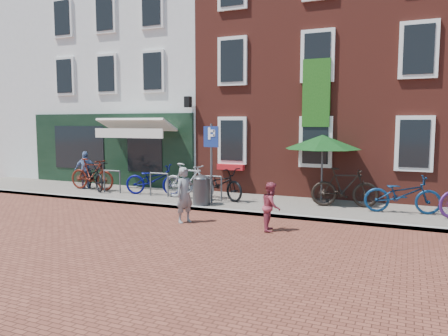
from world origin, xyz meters
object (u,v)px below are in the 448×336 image
at_px(bicycle_0, 94,176).
at_px(bicycle_4, 221,183).
at_px(cafe_person, 86,170).
at_px(bicycle_2, 154,180).
at_px(woman, 185,195).
at_px(bicycle_1, 92,174).
at_px(bicycle_3, 189,181).
at_px(boy, 271,206).
at_px(litter_bin, 201,188).
at_px(parasol, 323,139).
at_px(parking_sign, 211,150).
at_px(bicycle_6, 402,194).
at_px(bicycle_5, 345,187).

distance_m(bicycle_0, bicycle_4, 5.21).
height_order(cafe_person, bicycle_0, cafe_person).
bearing_deg(bicycle_2, bicycle_0, 75.69).
xyz_separation_m(woman, bicycle_0, (-5.52, 2.93, -0.10)).
distance_m(bicycle_0, bicycle_1, 0.11).
bearing_deg(bicycle_3, bicycle_0, 93.01).
distance_m(boy, cafe_person, 8.95).
bearing_deg(woman, litter_bin, 38.26).
bearing_deg(parasol, boy, -97.42).
height_order(parasol, cafe_person, parasol).
bearing_deg(boy, bicycle_2, 47.66).
bearing_deg(parking_sign, bicycle_6, 7.49).
bearing_deg(bicycle_2, litter_bin, -127.75).
bearing_deg(bicycle_5, bicycle_3, 84.68).
distance_m(litter_bin, woman, 1.96).
xyz_separation_m(parasol, bicycle_2, (-5.71, -0.95, -1.48)).
distance_m(litter_bin, bicycle_3, 1.16).
height_order(litter_bin, parking_sign, parking_sign).
distance_m(bicycle_0, bicycle_5, 9.18).
xyz_separation_m(boy, bicycle_1, (-7.96, 2.86, 0.10)).
distance_m(parking_sign, bicycle_4, 1.35).
bearing_deg(cafe_person, bicycle_5, 156.69).
height_order(woman, cafe_person, cafe_person).
relative_size(woman, bicycle_1, 0.75).
xyz_separation_m(parasol, bicycle_1, (-8.46, -0.95, -1.42)).
relative_size(boy, bicycle_2, 0.59).
relative_size(bicycle_0, bicycle_3, 1.03).
xyz_separation_m(cafe_person, bicycle_4, (5.74, -0.09, -0.19)).
distance_m(litter_bin, bicycle_2, 2.61).
bearing_deg(boy, cafe_person, 56.50).
relative_size(bicycle_1, bicycle_3, 1.00).
bearing_deg(bicycle_4, bicycle_5, -62.03).
xyz_separation_m(litter_bin, bicycle_0, (-5.06, 1.02, 0.02)).
height_order(parasol, bicycle_6, parasol).
bearing_deg(bicycle_3, cafe_person, 91.12).
height_order(bicycle_2, bicycle_3, bicycle_3).
bearing_deg(parasol, bicycle_2, -170.55).
xyz_separation_m(parasol, bicycle_3, (-4.18, -1.21, -1.42)).
bearing_deg(bicycle_1, bicycle_3, -93.99).
distance_m(boy, bicycle_1, 8.46).
height_order(litter_bin, bicycle_5, bicycle_5).
bearing_deg(boy, bicycle_3, 41.15).
bearing_deg(bicycle_0, litter_bin, -69.48).
height_order(litter_bin, bicycle_4, bicycle_4).
xyz_separation_m(bicycle_5, bicycle_6, (1.61, -0.26, -0.06)).
height_order(parking_sign, woman, parking_sign).
distance_m(bicycle_3, bicycle_4, 1.07).
xyz_separation_m(parking_sign, bicycle_4, (0.00, 0.71, -1.15)).
height_order(parking_sign, parasol, parking_sign).
bearing_deg(parasol, litter_bin, -149.08).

